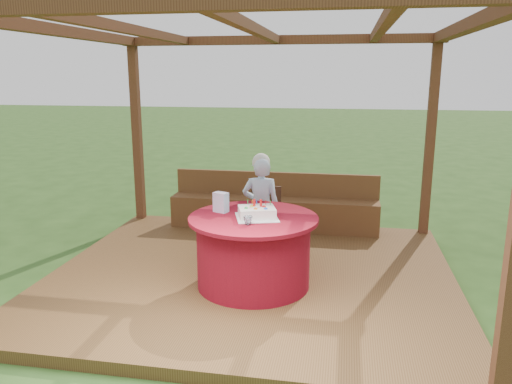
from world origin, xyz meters
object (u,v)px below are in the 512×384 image
at_px(table, 253,251).
at_px(elderly_woman, 261,206).
at_px(bench, 274,210).
at_px(drinking_glass, 248,221).
at_px(chair, 266,218).
at_px(birthday_cake, 257,212).
at_px(gift_bag, 221,202).

xyz_separation_m(table, elderly_woman, (-0.06, 0.84, 0.27)).
distance_m(bench, drinking_glass, 2.41).
distance_m(chair, birthday_cake, 1.12).
bearing_deg(table, elderly_woman, 94.24).
height_order(table, elderly_woman, elderly_woman).
xyz_separation_m(table, drinking_glass, (-0.00, -0.29, 0.42)).
height_order(chair, gift_bag, gift_bag).
height_order(elderly_woman, birthday_cake, elderly_woman).
relative_size(bench, gift_bag, 14.02).
bearing_deg(drinking_glass, table, 89.86).
xyz_separation_m(bench, birthday_cake, (0.12, -2.09, 0.55)).
bearing_deg(chair, gift_bag, -110.80).
bearing_deg(chair, drinking_glass, -88.65).
xyz_separation_m(bench, elderly_woman, (0.02, -1.23, 0.39)).
xyz_separation_m(table, chair, (-0.03, 1.03, 0.06)).
relative_size(chair, drinking_glass, 9.15).
bearing_deg(table, bench, 92.21).
bearing_deg(chair, table, -88.23).
bearing_deg(chair, elderly_woman, -99.00).
bearing_deg(bench, table, -87.79).
relative_size(chair, gift_bag, 3.88).
bearing_deg(drinking_glass, bench, 91.92).
height_order(table, birthday_cake, birthday_cake).
height_order(table, gift_bag, gift_bag).
relative_size(birthday_cake, gift_bag, 2.45).
distance_m(chair, drinking_glass, 1.36).
distance_m(bench, gift_bag, 2.05).
relative_size(elderly_woman, birthday_cake, 2.47).
height_order(bench, table, bench).
bearing_deg(chair, bench, 92.65).
bearing_deg(gift_bag, chair, 92.51).
bearing_deg(gift_bag, bench, 104.62).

